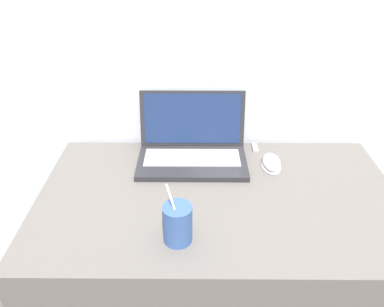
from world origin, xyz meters
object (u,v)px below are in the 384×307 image
Objects in this scene: drink_cup at (178,223)px; computer_mouse at (271,163)px; laptop at (192,146)px; usb_stick at (255,147)px.

drink_cup reaches higher than computer_mouse.
drink_cup is at bearing -94.97° from laptop.
laptop reaches higher than usb_stick.
drink_cup reaches higher than usb_stick.
computer_mouse is at bearing -71.74° from usb_stick.
drink_cup is 3.06× the size of usb_stick.
drink_cup is 0.49m from computer_mouse.
laptop is 0.42m from drink_cup.
usb_stick is (0.28, 0.49, -0.06)m from drink_cup.
drink_cup is 1.60× the size of computer_mouse.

